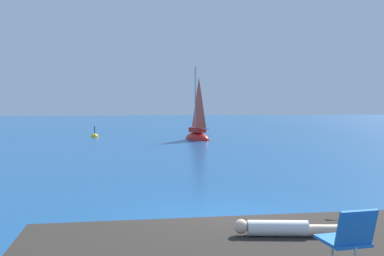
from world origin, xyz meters
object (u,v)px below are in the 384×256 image
at_px(sailboat_near, 197,135).
at_px(marker_buoy, 95,137).
at_px(person_sunbather, 286,229).
at_px(beach_chair, 348,236).

height_order(sailboat_near, marker_buoy, sailboat_near).
bearing_deg(person_sunbather, beach_chair, -72.03).
distance_m(sailboat_near, beach_chair, 25.40).
height_order(sailboat_near, beach_chair, sailboat_near).
bearing_deg(beach_chair, marker_buoy, 3.77).
relative_size(beach_chair, marker_buoy, 0.71).
distance_m(person_sunbather, beach_chair, 1.52).
bearing_deg(sailboat_near, beach_chair, 155.63).
bearing_deg(beach_chair, person_sunbather, 1.81).
relative_size(sailboat_near, person_sunbather, 3.18).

